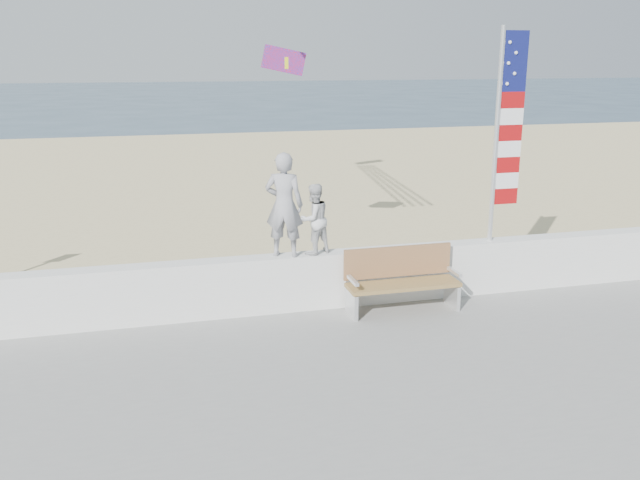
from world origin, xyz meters
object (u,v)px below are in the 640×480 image
at_px(child, 314,219).
at_px(flag, 504,127).
at_px(bench, 401,279).
at_px(adult, 284,205).

distance_m(child, flag, 3.48).
distance_m(bench, flag, 3.01).
relative_size(child, flag, 0.32).
bearing_deg(child, bench, 136.62).
bearing_deg(adult, bench, -170.39).
relative_size(child, bench, 0.62).
bearing_deg(flag, bench, -166.47).
relative_size(adult, child, 1.46).
xyz_separation_m(child, bench, (1.32, -0.45, -0.95)).
relative_size(adult, bench, 0.91).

